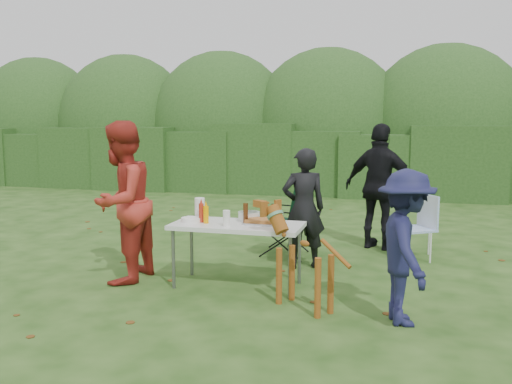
% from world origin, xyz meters
% --- Properties ---
extents(ground, '(80.00, 80.00, 0.00)m').
position_xyz_m(ground, '(0.00, 0.00, 0.00)').
color(ground, '#1E4211').
extents(hedge_row, '(22.00, 1.40, 1.70)m').
position_xyz_m(hedge_row, '(0.00, 8.00, 0.85)').
color(hedge_row, '#23471C').
rests_on(hedge_row, ground).
extents(shrub_backdrop, '(20.00, 2.60, 3.20)m').
position_xyz_m(shrub_backdrop, '(0.00, 9.60, 1.60)').
color(shrub_backdrop, '#3D6628').
rests_on(shrub_backdrop, ground).
extents(folding_table, '(1.50, 0.70, 0.74)m').
position_xyz_m(folding_table, '(0.28, -0.19, 0.69)').
color(folding_table, silver).
rests_on(folding_table, ground).
extents(person_cook, '(0.68, 0.57, 1.57)m').
position_xyz_m(person_cook, '(0.89, 0.79, 0.79)').
color(person_cook, black).
rests_on(person_cook, ground).
extents(person_red_jacket, '(0.76, 0.96, 1.92)m').
position_xyz_m(person_red_jacket, '(-1.10, -0.35, 0.96)').
color(person_red_jacket, '#AC2C22').
rests_on(person_red_jacket, ground).
extents(person_black_puffy, '(1.19, 0.79, 1.88)m').
position_xyz_m(person_black_puffy, '(1.80, 2.15, 0.94)').
color(person_black_puffy, black).
rests_on(person_black_puffy, ground).
extents(child, '(0.76, 1.06, 1.47)m').
position_xyz_m(child, '(2.16, -0.89, 0.74)').
color(child, '#191B42').
rests_on(child, ground).
extents(dog, '(1.15, 0.97, 1.04)m').
position_xyz_m(dog, '(1.17, -0.75, 0.52)').
color(dog, brown).
rests_on(dog, ground).
extents(camping_chair, '(0.80, 0.80, 1.08)m').
position_xyz_m(camping_chair, '(0.51, 1.39, 0.54)').
color(camping_chair, '#0E3620').
rests_on(camping_chair, ground).
extents(lawn_chair, '(0.73, 0.73, 0.90)m').
position_xyz_m(lawn_chair, '(2.29, 1.71, 0.45)').
color(lawn_chair, '#5486DE').
rests_on(lawn_chair, ground).
extents(food_tray, '(0.45, 0.30, 0.02)m').
position_xyz_m(food_tray, '(0.59, -0.12, 0.75)').
color(food_tray, '#B7B7BA').
rests_on(food_tray, folding_table).
extents(focaccia_bread, '(0.40, 0.26, 0.04)m').
position_xyz_m(focaccia_bread, '(0.59, -0.12, 0.78)').
color(focaccia_bread, '#A9652D').
rests_on(focaccia_bread, food_tray).
extents(mustard_bottle, '(0.06, 0.06, 0.20)m').
position_xyz_m(mustard_bottle, '(-0.07, -0.27, 0.84)').
color(mustard_bottle, '#F5A400').
rests_on(mustard_bottle, folding_table).
extents(ketchup_bottle, '(0.06, 0.06, 0.22)m').
position_xyz_m(ketchup_bottle, '(-0.15, -0.22, 0.85)').
color(ketchup_bottle, '#AB2B18').
rests_on(ketchup_bottle, folding_table).
extents(beer_bottle, '(0.06, 0.06, 0.24)m').
position_xyz_m(beer_bottle, '(0.38, -0.17, 0.86)').
color(beer_bottle, '#47230F').
rests_on(beer_bottle, folding_table).
extents(paper_towel_roll, '(0.12, 0.12, 0.26)m').
position_xyz_m(paper_towel_roll, '(-0.23, -0.05, 0.87)').
color(paper_towel_roll, white).
rests_on(paper_towel_roll, folding_table).
extents(cup_stack, '(0.08, 0.08, 0.18)m').
position_xyz_m(cup_stack, '(0.21, -0.37, 0.83)').
color(cup_stack, white).
rests_on(cup_stack, folding_table).
extents(pasta_bowl, '(0.26, 0.26, 0.10)m').
position_xyz_m(pasta_bowl, '(0.36, 0.06, 0.79)').
color(pasta_bowl, silver).
rests_on(pasta_bowl, folding_table).
extents(plate_stack, '(0.24, 0.24, 0.05)m').
position_xyz_m(plate_stack, '(-0.27, -0.22, 0.77)').
color(plate_stack, white).
rests_on(plate_stack, folding_table).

